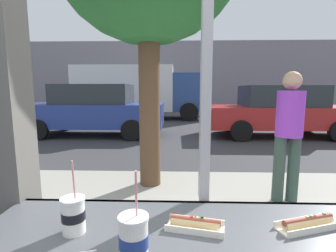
{
  "coord_description": "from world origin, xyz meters",
  "views": [
    {
      "loc": [
        -0.15,
        -1.19,
        1.54
      ],
      "look_at": [
        -0.27,
        2.67,
        0.97
      ],
      "focal_mm": 26.69,
      "sensor_mm": 36.0,
      "label": 1
    }
  ],
  "objects_px": {
    "soda_cup_left": "(73,215)",
    "pedestrian": "(289,129)",
    "hotdog_tray_near": "(195,224)",
    "hotdog_tray_far": "(308,223)",
    "parked_car_red": "(279,111)",
    "parked_car_blue": "(94,110)",
    "soda_cup_right": "(134,240)",
    "box_truck": "(140,90)"
  },
  "relations": [
    {
      "from": "hotdog_tray_near",
      "to": "parked_car_blue",
      "type": "bearing_deg",
      "value": 111.28
    },
    {
      "from": "soda_cup_left",
      "to": "parked_car_blue",
      "type": "xyz_separation_m",
      "value": [
        -2.37,
        7.38,
        -0.17
      ]
    },
    {
      "from": "soda_cup_right",
      "to": "parked_car_red",
      "type": "xyz_separation_m",
      "value": [
        3.52,
        7.56,
        -0.21
      ]
    },
    {
      "from": "box_truck",
      "to": "hotdog_tray_near",
      "type": "bearing_deg",
      "value": -80.69
    },
    {
      "from": "box_truck",
      "to": "hotdog_tray_far",
      "type": "bearing_deg",
      "value": -78.56
    },
    {
      "from": "parked_car_red",
      "to": "pedestrian",
      "type": "bearing_deg",
      "value": -110.9
    },
    {
      "from": "soda_cup_left",
      "to": "soda_cup_right",
      "type": "height_order",
      "value": "soda_cup_right"
    },
    {
      "from": "hotdog_tray_near",
      "to": "box_truck",
      "type": "height_order",
      "value": "box_truck"
    },
    {
      "from": "hotdog_tray_near",
      "to": "box_truck",
      "type": "distance_m",
      "value": 12.46
    },
    {
      "from": "hotdog_tray_near",
      "to": "soda_cup_left",
      "type": "bearing_deg",
      "value": -175.14
    },
    {
      "from": "box_truck",
      "to": "pedestrian",
      "type": "xyz_separation_m",
      "value": [
        3.32,
        -10.16,
        -0.47
      ]
    },
    {
      "from": "parked_car_red",
      "to": "hotdog_tray_far",
      "type": "bearing_deg",
      "value": -111.18
    },
    {
      "from": "hotdog_tray_far",
      "to": "box_truck",
      "type": "distance_m",
      "value": 12.52
    },
    {
      "from": "parked_car_red",
      "to": "box_truck",
      "type": "distance_m",
      "value": 7.29
    },
    {
      "from": "hotdog_tray_far",
      "to": "soda_cup_right",
      "type": "bearing_deg",
      "value": -160.4
    },
    {
      "from": "soda_cup_right",
      "to": "hotdog_tray_near",
      "type": "xyz_separation_m",
      "value": [
        0.22,
        0.22,
        -0.07
      ]
    },
    {
      "from": "hotdog_tray_near",
      "to": "parked_car_red",
      "type": "height_order",
      "value": "parked_car_red"
    },
    {
      "from": "hotdog_tray_far",
      "to": "parked_car_red",
      "type": "relative_size",
      "value": 0.06
    },
    {
      "from": "hotdog_tray_far",
      "to": "parked_car_blue",
      "type": "xyz_separation_m",
      "value": [
        -3.33,
        7.32,
        -0.12
      ]
    },
    {
      "from": "soda_cup_right",
      "to": "hotdog_tray_near",
      "type": "height_order",
      "value": "soda_cup_right"
    },
    {
      "from": "soda_cup_left",
      "to": "parked_car_blue",
      "type": "distance_m",
      "value": 7.75
    },
    {
      "from": "hotdog_tray_far",
      "to": "pedestrian",
      "type": "relative_size",
      "value": 0.17
    },
    {
      "from": "pedestrian",
      "to": "hotdog_tray_far",
      "type": "bearing_deg",
      "value": -111.86
    },
    {
      "from": "soda_cup_right",
      "to": "parked_car_blue",
      "type": "height_order",
      "value": "parked_car_blue"
    },
    {
      "from": "soda_cup_right",
      "to": "hotdog_tray_far",
      "type": "distance_m",
      "value": 0.73
    },
    {
      "from": "parked_car_blue",
      "to": "parked_car_red",
      "type": "relative_size",
      "value": 1.01
    },
    {
      "from": "hotdog_tray_near",
      "to": "hotdog_tray_far",
      "type": "xyz_separation_m",
      "value": [
        0.47,
        0.02,
        0.0
      ]
    },
    {
      "from": "soda_cup_left",
      "to": "hotdog_tray_far",
      "type": "distance_m",
      "value": 0.96
    },
    {
      "from": "soda_cup_left",
      "to": "pedestrian",
      "type": "relative_size",
      "value": 0.19
    },
    {
      "from": "hotdog_tray_near",
      "to": "soda_cup_right",
      "type": "bearing_deg",
      "value": -134.2
    },
    {
      "from": "hotdog_tray_far",
      "to": "hotdog_tray_near",
      "type": "bearing_deg",
      "value": -177.36
    },
    {
      "from": "box_truck",
      "to": "parked_car_red",
      "type": "bearing_deg",
      "value": -42.91
    },
    {
      "from": "hotdog_tray_far",
      "to": "parked_car_red",
      "type": "height_order",
      "value": "parked_car_red"
    },
    {
      "from": "parked_car_blue",
      "to": "parked_car_red",
      "type": "xyz_separation_m",
      "value": [
        6.16,
        -0.0,
        -0.02
      ]
    },
    {
      "from": "soda_cup_left",
      "to": "hotdog_tray_far",
      "type": "bearing_deg",
      "value": 3.78
    },
    {
      "from": "soda_cup_left",
      "to": "hotdog_tray_near",
      "type": "distance_m",
      "value": 0.49
    },
    {
      "from": "hotdog_tray_near",
      "to": "box_truck",
      "type": "bearing_deg",
      "value": 99.31
    },
    {
      "from": "parked_car_blue",
      "to": "soda_cup_right",
      "type": "bearing_deg",
      "value": -70.73
    },
    {
      "from": "hotdog_tray_near",
      "to": "hotdog_tray_far",
      "type": "bearing_deg",
      "value": 2.64
    },
    {
      "from": "box_truck",
      "to": "soda_cup_right",
      "type": "bearing_deg",
      "value": -81.82
    },
    {
      "from": "hotdog_tray_far",
      "to": "parked_car_blue",
      "type": "relative_size",
      "value": 0.06
    },
    {
      "from": "soda_cup_left",
      "to": "parked_car_red",
      "type": "distance_m",
      "value": 8.3
    }
  ]
}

